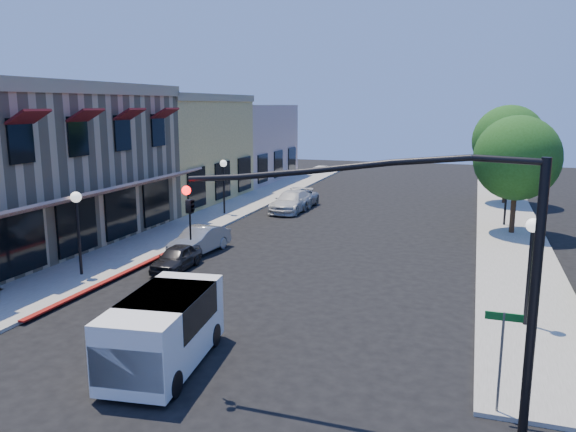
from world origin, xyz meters
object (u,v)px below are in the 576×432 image
(street_tree_a, at_px, (517,158))
(parked_car_a, at_px, (176,258))
(lamppost_right_far, at_px, (507,180))
(signal_mast_arm, at_px, (429,244))
(lamppost_right_near, at_px, (531,245))
(lamppost_left_far, at_px, (224,173))
(street_name_sign, at_px, (502,346))
(street_tree_b, at_px, (509,141))
(parked_car_b, at_px, (199,240))
(white_van, at_px, (163,327))
(lamppost_left_near, at_px, (77,212))
(parked_car_d, at_px, (298,199))
(parked_car_c, at_px, (291,201))

(street_tree_a, bearing_deg, parked_car_a, -139.93)
(lamppost_right_far, bearing_deg, signal_mast_arm, -96.70)
(lamppost_right_near, bearing_deg, lamppost_left_far, 140.53)
(street_name_sign, distance_m, lamppost_left_far, 25.48)
(street_tree_b, bearing_deg, parked_car_b, -127.22)
(signal_mast_arm, relative_size, lamppost_right_near, 2.24)
(lamppost_right_far, relative_size, white_van, 0.77)
(signal_mast_arm, height_order, lamppost_right_far, signal_mast_arm)
(street_tree_a, xyz_separation_m, lamppost_left_far, (-17.30, 0.00, -1.46))
(street_tree_a, xyz_separation_m, parked_car_b, (-14.43, -9.00, -3.57))
(lamppost_left_near, distance_m, lamppost_right_far, 23.35)
(street_name_sign, height_order, parked_car_d, street_name_sign)
(lamppost_left_far, height_order, white_van, lamppost_left_far)
(street_name_sign, bearing_deg, lamppost_right_near, 80.22)
(parked_car_b, bearing_deg, parked_car_c, 91.90)
(lamppost_right_far, height_order, parked_car_d, lamppost_right_far)
(signal_mast_arm, relative_size, lamppost_left_far, 2.24)
(parked_car_b, bearing_deg, signal_mast_arm, -39.03)
(signal_mast_arm, xyz_separation_m, lamppost_left_far, (-14.36, 20.50, -1.35))
(signal_mast_arm, bearing_deg, lamppost_right_near, 67.88)
(lamppost_left_near, height_order, white_van, lamppost_left_near)
(lamppost_right_near, bearing_deg, parked_car_d, 126.46)
(signal_mast_arm, xyz_separation_m, lamppost_right_near, (2.64, 6.50, -1.35))
(signal_mast_arm, height_order, lamppost_left_near, signal_mast_arm)
(lamppost_left_far, bearing_deg, parked_car_c, 34.91)
(street_tree_b, bearing_deg, street_name_sign, -92.50)
(parked_car_c, bearing_deg, signal_mast_arm, -63.68)
(lamppost_right_far, height_order, parked_car_b, lamppost_right_far)
(street_name_sign, bearing_deg, parked_car_c, 118.79)
(street_name_sign, xyz_separation_m, white_van, (-8.49, -0.25, -0.56))
(white_van, xyz_separation_m, parked_car_a, (-4.28, 8.21, -0.61))
(lamppost_left_near, distance_m, lamppost_left_far, 14.00)
(street_tree_b, relative_size, lamppost_right_far, 1.97)
(street_name_sign, height_order, lamppost_left_far, lamppost_left_far)
(parked_car_b, bearing_deg, white_van, -61.21)
(parked_car_c, bearing_deg, lamppost_right_far, -0.96)
(street_tree_a, xyz_separation_m, parked_car_d, (-13.60, 4.00, -3.59))
(lamppost_right_far, bearing_deg, street_name_sign, -92.63)
(street_tree_b, height_order, white_van, street_tree_b)
(street_name_sign, xyz_separation_m, lamppost_right_far, (1.00, 21.80, 1.04))
(lamppost_right_near, xyz_separation_m, parked_car_b, (-14.13, 5.00, -2.11))
(street_tree_b, distance_m, parked_car_b, 24.18)
(lamppost_left_near, height_order, parked_car_a, lamppost_left_near)
(street_tree_a, distance_m, street_name_sign, 20.00)
(parked_car_b, xyz_separation_m, parked_car_c, (0.83, 11.58, 0.05))
(signal_mast_arm, bearing_deg, parked_car_c, 114.78)
(lamppost_left_far, xyz_separation_m, white_van, (7.51, -20.05, -1.60))
(parked_car_b, bearing_deg, lamppost_right_far, 43.90)
(lamppost_left_far, height_order, parked_car_a, lamppost_left_far)
(street_tree_a, relative_size, lamppost_right_near, 1.82)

